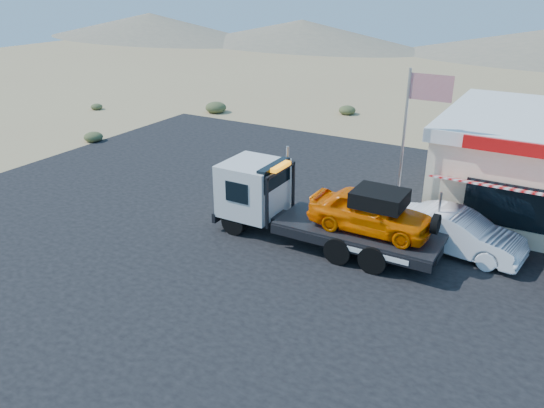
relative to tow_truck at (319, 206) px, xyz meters
The scene contains 7 objects.
ground 3.57m from the tow_truck, 146.08° to the right, with size 120.00×120.00×0.00m, color #9F825A.
asphalt_lot 2.00m from the tow_truck, 120.66° to the left, with size 32.00×24.00×0.02m, color black.
tow_truck is the anchor object (origin of this frame).
white_sedan 4.83m from the tow_truck, 21.78° to the left, with size 1.57×4.49×1.48m, color white.
flagpole 4.18m from the tow_truck, 50.26° to the left, with size 1.55×0.10×6.00m.
desert_scrub 17.30m from the tow_truck, 151.04° to the left, with size 25.88×36.85×0.80m.
distant_hills 54.77m from the tow_truck, 103.17° to the left, with size 126.00×48.00×4.20m.
Camera 1 is at (9.79, -13.83, 8.86)m, focal length 35.00 mm.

